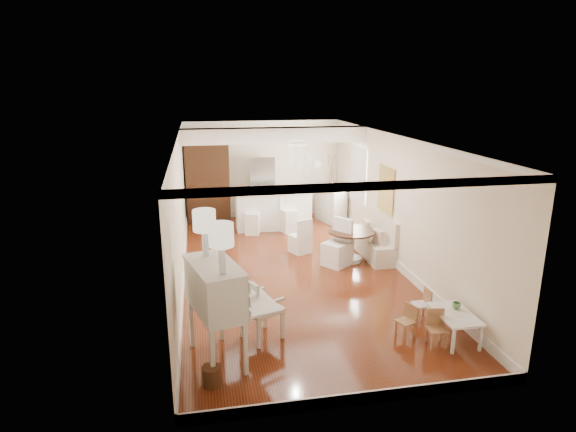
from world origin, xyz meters
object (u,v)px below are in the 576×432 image
object	(u,v)px
secretary_bureau	(216,313)
slip_chair_near	(337,243)
wicker_basket	(212,376)
fridge	(274,188)
kids_table	(453,326)
breakfast_counter	(273,210)
pantry_cabinet	(208,182)
kids_chair_c	(437,329)
bar_stool_left	(252,217)
gustavian_armchair	(261,308)
bar_stool_right	(289,214)
dining_table	(351,246)
slip_chair_far	(300,235)
kids_chair_a	(406,321)
sideboard	(331,205)
kids_chair_b	(421,304)

from	to	relation	value
secretary_bureau	slip_chair_near	distance (m)	4.25
wicker_basket	fridge	size ratio (longest dim) A/B	0.14
fridge	kids_table	bearing A→B (deg)	-77.77
breakfast_counter	pantry_cabinet	xyz separation A→B (m)	(-1.70, 1.08, 0.63)
kids_chair_c	bar_stool_left	xyz separation A→B (m)	(-2.07, 6.09, 0.17)
gustavian_armchair	wicker_basket	size ratio (longest dim) A/B	3.90
secretary_bureau	kids_table	bearing A→B (deg)	-16.95
bar_stool_right	pantry_cabinet	xyz separation A→B (m)	(-2.06, 1.48, 0.66)
wicker_basket	dining_table	bearing A→B (deg)	51.58
dining_table	slip_chair_far	world-z (taller)	slip_chair_far
kids_chair_a	sideboard	distance (m)	6.52
kids_chair_c	slip_chair_near	distance (m)	3.54
gustavian_armchair	fridge	xyz separation A→B (m)	(1.30, 6.79, 0.39)
gustavian_armchair	slip_chair_far	bearing A→B (deg)	-49.83
kids_chair_a	dining_table	distance (m)	3.34
pantry_cabinet	wicker_basket	bearing A→B (deg)	-91.47
breakfast_counter	dining_table	bearing A→B (deg)	-65.04
fridge	breakfast_counter	bearing A→B (deg)	-100.78
sideboard	slip_chair_near	bearing A→B (deg)	-120.53
dining_table	slip_chair_far	bearing A→B (deg)	142.23
secretary_bureau	kids_chair_c	xyz separation A→B (m)	(3.26, -0.22, -0.45)
kids_chair_a	fridge	xyz separation A→B (m)	(-0.91, 7.17, 0.64)
bar_stool_right	dining_table	bearing A→B (deg)	-84.24
kids_chair_b	breakfast_counter	bearing A→B (deg)	-164.51
slip_chair_far	sideboard	xyz separation A→B (m)	(1.41, 2.39, 0.06)
kids_chair_a	kids_chair_b	distance (m)	0.69
slip_chair_far	gustavian_armchair	bearing A→B (deg)	44.66
dining_table	sideboard	bearing A→B (deg)	82.49
wicker_basket	bar_stool_right	distance (m)	6.82
wicker_basket	breakfast_counter	xyz separation A→B (m)	(1.90, 6.82, 0.39)
slip_chair_near	bar_stool_left	bearing A→B (deg)	172.83
secretary_bureau	wicker_basket	distance (m)	0.84
kids_table	bar_stool_right	size ratio (longest dim) A/B	0.90
kids_chair_a	kids_table	bearing A→B (deg)	51.88
bar_stool_left	fridge	distance (m)	1.70
kids_chair_a	kids_chair_b	size ratio (longest dim) A/B	0.96
kids_chair_b	breakfast_counter	xyz separation A→B (m)	(-1.60, 5.63, 0.24)
kids_chair_b	bar_stool_right	xyz separation A→B (m)	(-1.24, 5.23, 0.22)
kids_chair_b	fridge	distance (m)	6.85
kids_chair_a	pantry_cabinet	distance (m)	7.78
kids_table	kids_chair_c	bearing A→B (deg)	-158.97
wicker_basket	kids_chair_b	distance (m)	3.70
gustavian_armchair	dining_table	xyz separation A→B (m)	(2.39, 2.95, -0.15)
kids_chair_b	slip_chair_far	bearing A→B (deg)	-160.65
bar_stool_left	pantry_cabinet	world-z (taller)	pantry_cabinet
bar_stool_left	fridge	bearing A→B (deg)	74.70
breakfast_counter	slip_chair_near	bearing A→B (deg)	-73.05
bar_stool_right	sideboard	xyz separation A→B (m)	(1.36, 0.78, -0.01)
pantry_cabinet	dining_table	bearing A→B (deg)	-52.23
kids_chair_a	breakfast_counter	world-z (taller)	breakfast_counter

